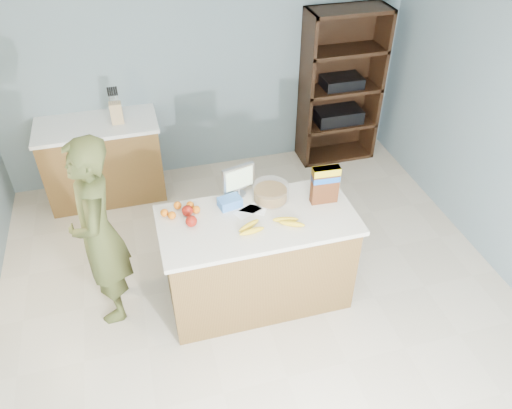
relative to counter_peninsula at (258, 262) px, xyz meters
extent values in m
cube|color=beige|center=(0.00, -0.30, -0.42)|extent=(4.50, 5.00, 0.02)
cube|color=gray|center=(0.00, 2.20, 0.83)|extent=(4.50, 0.02, 2.50)
cube|color=white|center=(0.00, -0.30, 2.08)|extent=(4.50, 5.00, 0.02)
cube|color=brown|center=(0.00, 0.00, 0.01)|extent=(1.50, 0.70, 0.86)
cube|color=silver|center=(0.00, 0.00, 0.46)|extent=(1.56, 0.76, 0.04)
cube|color=black|center=(0.00, 0.00, -0.37)|extent=(1.46, 0.66, 0.10)
cube|color=brown|center=(-1.20, 1.90, 0.01)|extent=(1.20, 0.60, 0.86)
cube|color=white|center=(-1.20, 1.90, 0.46)|extent=(1.24, 0.62, 0.04)
cube|color=black|center=(1.55, 2.18, 0.48)|extent=(0.90, 0.04, 1.80)
cube|color=black|center=(1.12, 2.00, 0.48)|extent=(0.04, 0.40, 1.80)
cube|color=black|center=(1.98, 2.00, 0.48)|extent=(0.04, 0.40, 1.80)
cube|color=black|center=(1.55, 2.00, -0.40)|extent=(0.90, 0.40, 0.04)
cube|color=black|center=(1.55, 2.00, 0.03)|extent=(0.90, 0.40, 0.04)
cube|color=black|center=(1.55, 2.00, 0.48)|extent=(0.90, 0.40, 0.04)
cube|color=black|center=(1.55, 2.00, 0.93)|extent=(0.90, 0.40, 0.04)
cube|color=black|center=(1.55, 2.00, 1.36)|extent=(0.90, 0.40, 0.04)
cube|color=black|center=(1.55, 2.00, 0.13)|extent=(0.55, 0.32, 0.16)
cube|color=black|center=(1.55, 2.00, 0.56)|extent=(0.45, 0.30, 0.12)
imported|color=#3F451F|center=(-1.22, 0.21, 0.42)|extent=(0.41, 0.62, 1.68)
cube|color=tan|center=(-0.97, 1.86, 0.59)|extent=(0.12, 0.10, 0.22)
cylinder|color=black|center=(-1.01, 1.86, 0.75)|extent=(0.02, 0.02, 0.09)
cylinder|color=black|center=(-0.99, 1.86, 0.75)|extent=(0.02, 0.02, 0.09)
cylinder|color=black|center=(-0.97, 1.86, 0.75)|extent=(0.02, 0.02, 0.09)
cylinder|color=black|center=(-0.95, 1.86, 0.75)|extent=(0.02, 0.02, 0.09)
cylinder|color=black|center=(-0.93, 1.86, 0.75)|extent=(0.02, 0.02, 0.09)
cube|color=white|center=(-0.05, 0.11, 0.49)|extent=(0.25, 0.19, 0.00)
cube|color=white|center=(-0.01, 0.12, 0.49)|extent=(0.25, 0.21, 0.00)
ellipsoid|color=yellow|center=(-0.10, -0.09, 0.51)|extent=(0.20, 0.13, 0.04)
ellipsoid|color=yellow|center=(-0.09, -0.16, 0.51)|extent=(0.21, 0.07, 0.04)
ellipsoid|color=yellow|center=(0.20, -0.10, 0.51)|extent=(0.21, 0.09, 0.04)
ellipsoid|color=yellow|center=(0.23, -0.16, 0.51)|extent=(0.20, 0.13, 0.04)
sphere|color=maroon|center=(-0.52, 0.18, 0.53)|extent=(0.09, 0.09, 0.09)
sphere|color=maroon|center=(-0.51, 0.05, 0.53)|extent=(0.09, 0.09, 0.09)
sphere|color=orange|center=(-0.65, 0.18, 0.52)|extent=(0.06, 0.06, 0.06)
sphere|color=orange|center=(-0.59, 0.29, 0.52)|extent=(0.06, 0.06, 0.06)
sphere|color=orange|center=(-0.45, 0.19, 0.52)|extent=(0.06, 0.06, 0.06)
sphere|color=orange|center=(-0.49, 0.26, 0.52)|extent=(0.06, 0.06, 0.06)
sphere|color=orange|center=(-0.70, 0.22, 0.52)|extent=(0.06, 0.06, 0.06)
sphere|color=orange|center=(-0.51, 0.22, 0.52)|extent=(0.06, 0.06, 0.06)
cube|color=blue|center=(-0.18, 0.21, 0.52)|extent=(0.20, 0.15, 0.08)
cylinder|color=#267219|center=(0.17, 0.22, 0.53)|extent=(0.27, 0.27, 0.09)
cylinder|color=white|center=(0.17, 0.22, 0.55)|extent=(0.30, 0.30, 0.13)
cylinder|color=silver|center=(-0.07, 0.34, 0.49)|extent=(0.12, 0.12, 0.01)
cylinder|color=silver|center=(-0.07, 0.34, 0.52)|extent=(0.02, 0.02, 0.05)
cube|color=silver|center=(-0.07, 0.34, 0.66)|extent=(0.28, 0.10, 0.22)
cube|color=yellow|center=(-0.06, 0.32, 0.66)|extent=(0.23, 0.06, 0.18)
cube|color=#592B14|center=(0.58, 0.07, 0.65)|extent=(0.22, 0.09, 0.33)
cube|color=yellow|center=(0.58, 0.07, 0.78)|extent=(0.22, 0.09, 0.06)
cube|color=blue|center=(0.58, 0.07, 0.71)|extent=(0.22, 0.09, 0.05)
camera|label=1|loc=(-0.81, -2.89, 2.99)|focal=35.00mm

